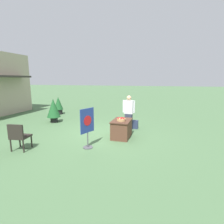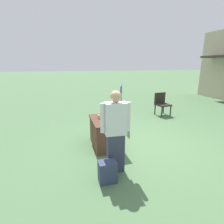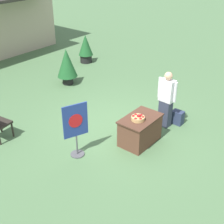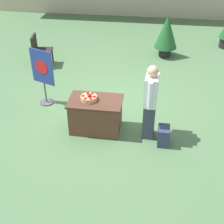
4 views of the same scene
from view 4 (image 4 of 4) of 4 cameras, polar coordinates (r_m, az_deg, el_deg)
ground_plane at (r=7.94m, az=-0.51°, el=0.98°), size 120.00×120.00×0.00m
display_table at (r=6.97m, az=-2.98°, el=-0.49°), size 1.17×0.75×0.76m
apple_basket at (r=6.75m, az=-4.25°, el=2.65°), size 0.35×0.35×0.16m
person_visitor at (r=6.54m, az=7.02°, el=1.81°), size 0.29×0.61×1.70m
backpack at (r=6.71m, az=9.38°, el=-4.31°), size 0.24×0.34×0.42m
poster_board at (r=7.88m, az=-12.51°, el=6.73°), size 0.61×0.36×1.46m
patio_chair at (r=10.15m, az=-13.13°, el=11.23°), size 0.62×0.62×0.97m
potted_plant_far_left at (r=10.61m, az=9.94°, el=13.96°), size 0.75×0.75×1.37m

